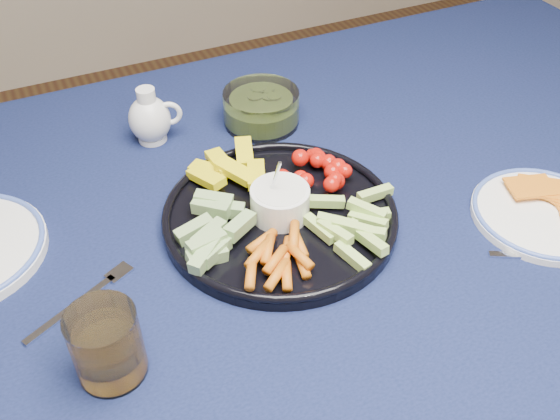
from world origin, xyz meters
name	(u,v)px	position (x,y,z in m)	size (l,w,h in m)	color
dining_table	(327,260)	(0.00, 0.00, 0.66)	(1.67, 1.07, 0.75)	#4C3019
crudite_platter	(279,212)	(-0.07, 0.02, 0.77)	(0.34, 0.34, 0.11)	black
creamer_pitcher	(150,118)	(-0.18, 0.30, 0.79)	(0.09, 0.07, 0.10)	white
pickle_bowl	(261,109)	(0.01, 0.27, 0.77)	(0.13, 0.13, 0.06)	silver
cheese_plate	(543,212)	(0.28, -0.13, 0.76)	(0.20, 0.20, 0.02)	white
juice_tumbler	(108,348)	(-0.35, -0.12, 0.79)	(0.08, 0.08, 0.09)	silver
fork_left	(89,296)	(-0.35, 0.00, 0.75)	(0.15, 0.09, 0.00)	silver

